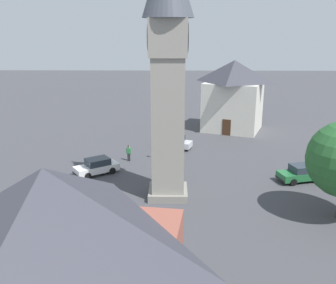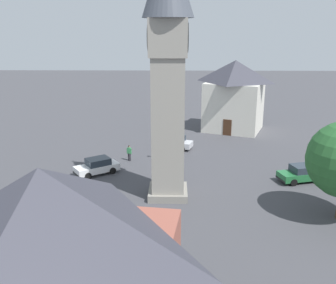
# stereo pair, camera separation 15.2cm
# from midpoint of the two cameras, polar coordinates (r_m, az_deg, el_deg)

# --- Properties ---
(ground_plane) EXTENTS (200.00, 200.00, 0.00)m
(ground_plane) POSITION_cam_midpoint_polar(r_m,az_deg,el_deg) (31.76, 0.14, -8.00)
(ground_plane) COLOR #424247
(clock_tower) EXTENTS (3.81, 3.81, 20.04)m
(clock_tower) POSITION_cam_midpoint_polar(r_m,az_deg,el_deg) (28.94, 0.16, 13.60)
(clock_tower) COLOR gray
(clock_tower) RESTS_ON ground
(car_blue_kerb) EXTENTS (3.72, 4.36, 1.53)m
(car_blue_kerb) POSITION_cam_midpoint_polar(r_m,az_deg,el_deg) (36.65, -10.44, -3.58)
(car_blue_kerb) COLOR white
(car_blue_kerb) RESTS_ON ground
(car_silver_kerb) EXTENTS (4.45, 3.31, 1.53)m
(car_silver_kerb) POSITION_cam_midpoint_polar(r_m,az_deg,el_deg) (29.13, -20.85, -9.88)
(car_silver_kerb) COLOR white
(car_silver_kerb) RESTS_ON ground
(car_red_corner) EXTENTS (3.02, 4.46, 1.53)m
(car_red_corner) POSITION_cam_midpoint_polar(r_m,az_deg,el_deg) (22.16, -5.06, -17.61)
(car_red_corner) COLOR #236B38
(car_red_corner) RESTS_ON ground
(car_white_side) EXTENTS (2.70, 4.42, 1.53)m
(car_white_side) POSITION_cam_midpoint_polar(r_m,az_deg,el_deg) (36.38, 19.50, -4.44)
(car_white_side) COLOR #236B38
(car_white_side) RESTS_ON ground
(car_black_far) EXTENTS (2.90, 4.45, 1.53)m
(car_black_far) POSITION_cam_midpoint_polar(r_m,az_deg,el_deg) (43.69, 1.06, -0.01)
(car_black_far) COLOR silver
(car_black_far) RESTS_ON ground
(pedestrian) EXTENTS (0.34, 0.53, 1.69)m
(pedestrian) POSITION_cam_midpoint_polar(r_m,az_deg,el_deg) (39.71, -5.72, -1.43)
(pedestrian) COLOR black
(pedestrian) RESTS_ON ground
(building_shop_left) EXTENTS (8.91, 9.36, 9.34)m
(building_shop_left) POSITION_cam_midpoint_polar(r_m,az_deg,el_deg) (51.93, 9.96, 6.93)
(building_shop_left) COLOR silver
(building_shop_left) RESTS_ON ground
(lamp_post) EXTENTS (0.36, 0.36, 5.37)m
(lamp_post) POSITION_cam_midpoint_polar(r_m,az_deg,el_deg) (38.08, 0.86, 1.87)
(lamp_post) COLOR black
(lamp_post) RESTS_ON ground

